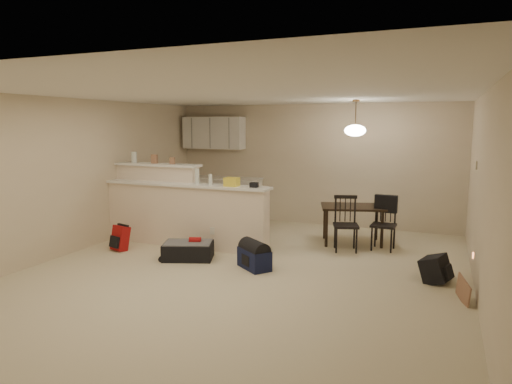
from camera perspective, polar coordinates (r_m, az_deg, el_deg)
The scene contains 21 objects.
room at distance 6.32m, azimuth -1.59°, elevation 0.89°, with size 7.00×7.02×2.50m.
breakfast_bar at distance 8.10m, azimuth -10.13°, elevation -2.17°, with size 3.08×0.58×1.39m.
upper_cabinets at distance 10.22m, azimuth -5.31°, elevation 7.37°, with size 1.40×0.34×0.70m, color white.
kitchen_counter at distance 10.14m, azimuth -4.54°, elevation -0.86°, with size 1.80×0.60×0.90m, color white.
thermostat at distance 7.30m, azimuth 25.81°, elevation 3.04°, with size 0.02×0.12×0.12m, color beige.
jar at distance 8.64m, azimuth -15.00°, elevation 4.22°, with size 0.10×0.10×0.20m, color silver.
cereal_box at distance 8.38m, azimuth -12.58°, elevation 4.05°, with size 0.10×0.07×0.16m, color #9C6D50.
small_box at distance 8.17m, azimuth -10.42°, elevation 3.87°, with size 0.08×0.06×0.12m, color #9C6D50.
bottle_a at distance 7.68m, azimuth -7.38°, elevation 1.93°, with size 0.07×0.07×0.26m, color silver.
bottle_b at distance 7.57m, azimuth -5.72°, elevation 1.56°, with size 0.06×0.06×0.18m, color silver.
bag_lump at distance 7.39m, azimuth -3.05°, elevation 1.27°, with size 0.22×0.18×0.14m, color #9C6D50.
pouch at distance 7.24m, azimuth -0.24°, elevation 0.89°, with size 0.12×0.10×0.08m, color #9C6D50.
dining_table at distance 8.17m, azimuth 11.99°, elevation -2.26°, with size 1.24×1.00×0.67m.
pendant_lamp at distance 8.04m, azimuth 12.30°, elevation 7.59°, with size 0.36×0.36×0.62m.
dining_chair_near at distance 7.68m, azimuth 11.17°, elevation -3.94°, with size 0.40×0.38×0.91m, color black, non-canonical shape.
dining_chair_far at distance 7.89m, azimuth 15.66°, elevation -3.85°, with size 0.39×0.37×0.89m, color black, non-canonical shape.
suitcase at distance 7.25m, azimuth -8.47°, elevation -7.30°, with size 0.75×0.49×0.25m, color black.
red_backpack at distance 7.97m, azimuth -16.60°, elevation -5.54°, with size 0.27×0.17×0.41m, color #A81314.
navy_duffel at distance 6.70m, azimuth -0.21°, elevation -8.35°, with size 0.53×0.29×0.29m, color #13193D.
black_daypack at distance 6.61m, azimuth 21.52°, elevation -8.96°, with size 0.39×0.27×0.34m, color black.
cardboard_sheet at distance 6.00m, azimuth 24.49°, elevation -11.17°, with size 0.38×0.02×0.29m, color #9C6D50.
Camera 1 is at (2.56, -5.72, 2.07)m, focal length 32.00 mm.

